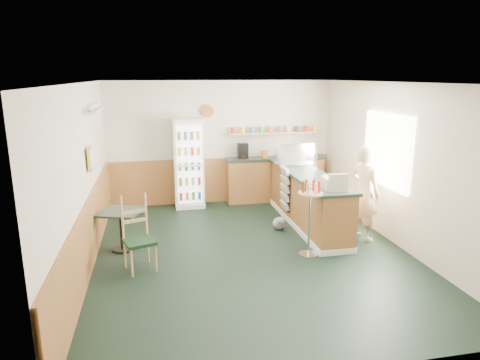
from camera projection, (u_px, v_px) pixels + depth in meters
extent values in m
plane|color=black|center=(251.00, 252.00, 6.97)|extent=(6.00, 6.00, 0.00)
cube|color=beige|center=(221.00, 142.00, 9.51)|extent=(5.00, 0.02, 2.70)
cube|color=beige|center=(82.00, 179.00, 6.17)|extent=(0.02, 6.00, 2.70)
cube|color=beige|center=(398.00, 165.00, 7.13)|extent=(0.02, 6.00, 2.70)
cube|color=white|center=(252.00, 82.00, 6.32)|extent=(5.00, 6.00, 0.02)
cube|color=#9D6332|center=(222.00, 180.00, 9.68)|extent=(4.98, 0.05, 1.00)
cube|color=#9D6332|center=(90.00, 234.00, 6.38)|extent=(0.05, 5.98, 1.00)
cube|color=white|center=(387.00, 150.00, 7.36)|extent=(0.06, 1.45, 1.25)
cube|color=gold|center=(90.00, 159.00, 6.61)|extent=(0.03, 0.32, 0.38)
cube|color=white|center=(94.00, 110.00, 6.92)|extent=(0.18, 1.20, 0.03)
cylinder|color=#8D5D23|center=(208.00, 111.00, 9.22)|extent=(0.26, 0.04, 0.26)
cube|color=#9D6332|center=(307.00, 201.00, 8.14)|extent=(0.60, 2.95, 0.95)
cube|color=white|center=(307.00, 222.00, 8.24)|extent=(0.64, 2.97, 0.10)
cube|color=#28372D|center=(308.00, 175.00, 8.02)|extent=(0.68, 3.01, 0.05)
cube|color=#9D6332|center=(275.00, 180.00, 9.76)|extent=(2.20, 0.38, 0.95)
cube|color=#28372D|center=(275.00, 158.00, 9.63)|extent=(2.24, 0.42, 0.05)
cube|color=tan|center=(275.00, 133.00, 9.57)|extent=(2.10, 0.22, 0.04)
cube|color=black|center=(243.00, 151.00, 9.44)|extent=(0.22, 0.18, 0.34)
cylinder|color=#B2664C|center=(233.00, 130.00, 9.37)|extent=(0.10, 0.10, 0.12)
cylinder|color=#B2664C|center=(243.00, 130.00, 9.41)|extent=(0.10, 0.10, 0.12)
cylinder|color=#B2664C|center=(252.00, 130.00, 9.45)|extent=(0.10, 0.10, 0.12)
cylinder|color=#B2664C|center=(261.00, 130.00, 9.49)|extent=(0.10, 0.10, 0.12)
cylinder|color=#B2664C|center=(270.00, 129.00, 9.53)|extent=(0.10, 0.10, 0.12)
cylinder|color=#B2664C|center=(279.00, 129.00, 9.58)|extent=(0.10, 0.10, 0.12)
cylinder|color=#B2664C|center=(288.00, 129.00, 9.62)|extent=(0.10, 0.10, 0.12)
cylinder|color=#B2664C|center=(297.00, 129.00, 9.66)|extent=(0.10, 0.10, 0.12)
cylinder|color=#B2664C|center=(306.00, 128.00, 9.70)|extent=(0.10, 0.10, 0.12)
cylinder|color=#B2664C|center=(315.00, 128.00, 9.74)|extent=(0.10, 0.10, 0.12)
cube|color=white|center=(188.00, 163.00, 9.24)|extent=(0.63, 0.45, 1.91)
cube|color=white|center=(189.00, 165.00, 9.02)|extent=(0.53, 0.02, 1.69)
cube|color=silver|center=(190.00, 165.00, 8.96)|extent=(0.57, 0.02, 1.75)
cube|color=silver|center=(295.00, 164.00, 8.73)|extent=(0.77, 0.40, 0.05)
cube|color=silver|center=(296.00, 154.00, 8.68)|extent=(0.76, 0.39, 0.39)
cube|color=beige|center=(334.00, 183.00, 6.90)|extent=(0.37, 0.39, 0.20)
imported|color=tan|center=(365.00, 193.00, 7.35)|extent=(0.57, 0.66, 1.68)
cylinder|color=silver|center=(308.00, 254.00, 6.86)|extent=(0.30, 0.30, 0.02)
cylinder|color=silver|center=(309.00, 224.00, 6.74)|extent=(0.04, 0.04, 1.01)
cylinder|color=tan|center=(311.00, 193.00, 6.62)|extent=(0.39, 0.39, 0.03)
cylinder|color=red|center=(319.00, 187.00, 6.59)|extent=(0.05, 0.05, 0.17)
cylinder|color=red|center=(314.00, 186.00, 6.70)|extent=(0.05, 0.05, 0.17)
cylinder|color=red|center=(306.00, 186.00, 6.70)|extent=(0.05, 0.05, 0.17)
cylinder|color=red|center=(303.00, 187.00, 6.60)|extent=(0.05, 0.05, 0.17)
cylinder|color=red|center=(308.00, 189.00, 6.50)|extent=(0.05, 0.05, 0.17)
cylinder|color=red|center=(316.00, 189.00, 6.50)|extent=(0.05, 0.05, 0.17)
cube|color=black|center=(285.00, 208.00, 8.42)|extent=(0.05, 0.42, 0.03)
cube|color=silver|center=(284.00, 205.00, 8.40)|extent=(0.09, 0.38, 0.14)
cube|color=black|center=(285.00, 200.00, 8.38)|extent=(0.05, 0.42, 0.03)
cube|color=silver|center=(285.00, 197.00, 8.36)|extent=(0.09, 0.38, 0.14)
cube|color=black|center=(286.00, 192.00, 8.34)|extent=(0.05, 0.42, 0.03)
cube|color=silver|center=(285.00, 188.00, 8.32)|extent=(0.09, 0.38, 0.14)
cube|color=black|center=(286.00, 183.00, 8.30)|extent=(0.05, 0.42, 0.03)
cube|color=silver|center=(285.00, 180.00, 8.28)|extent=(0.09, 0.38, 0.14)
cube|color=black|center=(286.00, 175.00, 8.26)|extent=(0.05, 0.42, 0.03)
cube|color=silver|center=(285.00, 171.00, 8.24)|extent=(0.09, 0.38, 0.14)
cylinder|color=black|center=(123.00, 249.00, 7.05)|extent=(0.35, 0.35, 0.04)
cylinder|color=black|center=(122.00, 231.00, 6.97)|extent=(0.07, 0.07, 0.62)
cube|color=#28372D|center=(121.00, 212.00, 6.90)|extent=(0.79, 0.79, 0.04)
cube|color=black|center=(139.00, 242.00, 6.24)|extent=(0.52, 0.52, 0.05)
cylinder|color=tan|center=(127.00, 262.00, 6.09)|extent=(0.04, 0.04, 0.43)
cylinder|color=tan|center=(153.00, 260.00, 6.16)|extent=(0.04, 0.04, 0.43)
cylinder|color=tan|center=(128.00, 252.00, 6.42)|extent=(0.04, 0.04, 0.43)
cylinder|color=tan|center=(153.00, 250.00, 6.49)|extent=(0.04, 0.04, 0.43)
cube|color=tan|center=(138.00, 216.00, 6.33)|extent=(0.37, 0.16, 0.67)
sphere|color=gray|center=(279.00, 223.00, 7.98)|extent=(0.23, 0.23, 0.23)
sphere|color=gray|center=(281.00, 221.00, 7.85)|extent=(0.14, 0.14, 0.14)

